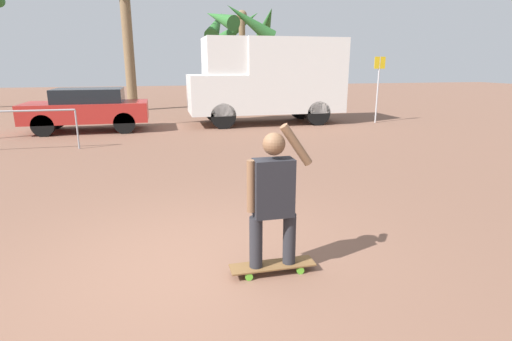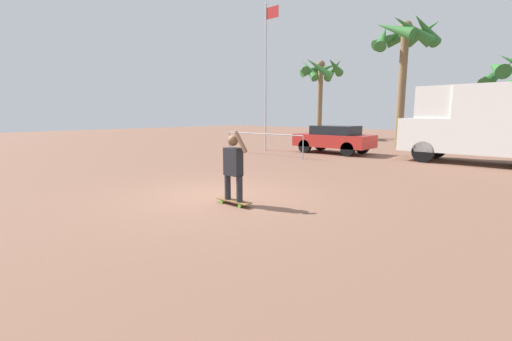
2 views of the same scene
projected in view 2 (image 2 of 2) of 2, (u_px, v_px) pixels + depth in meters
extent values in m
plane|color=brown|center=(218.00, 196.00, 8.45)|extent=(80.00, 80.00, 0.00)
cube|color=brown|center=(234.00, 201.00, 7.63)|extent=(0.93, 0.24, 0.02)
cylinder|color=#66C633|center=(222.00, 202.00, 7.75)|extent=(0.08, 0.03, 0.08)
cylinder|color=#66C633|center=(228.00, 200.00, 7.90)|extent=(0.08, 0.03, 0.08)
cylinder|color=#66C633|center=(240.00, 206.00, 7.38)|extent=(0.08, 0.03, 0.08)
cylinder|color=#66C633|center=(246.00, 204.00, 7.52)|extent=(0.08, 0.03, 0.08)
cylinder|color=#28282D|center=(228.00, 187.00, 7.71)|extent=(0.14, 0.14, 0.57)
cylinder|color=#28282D|center=(239.00, 189.00, 7.46)|extent=(0.14, 0.14, 0.57)
cube|color=#232328|center=(233.00, 162.00, 7.49)|extent=(0.41, 0.22, 0.61)
sphere|color=brown|center=(233.00, 141.00, 7.41)|extent=(0.23, 0.23, 0.23)
cylinder|color=brown|center=(226.00, 159.00, 7.64)|extent=(0.09, 0.09, 0.54)
cylinder|color=brown|center=(241.00, 142.00, 7.26)|extent=(0.35, 0.09, 0.45)
cylinder|color=black|center=(423.00, 152.00, 14.35)|extent=(0.90, 0.28, 0.90)
cylinder|color=black|center=(436.00, 148.00, 15.73)|extent=(0.90, 0.28, 0.90)
cube|color=white|center=(429.00, 134.00, 14.98)|extent=(2.01, 2.14, 1.39)
cube|color=black|center=(420.00, 128.00, 15.20)|extent=(0.04, 1.82, 0.69)
cube|color=white|center=(512.00, 120.00, 12.99)|extent=(3.74, 2.14, 2.70)
cube|color=white|center=(439.00, 103.00, 14.57)|extent=(1.41, 1.97, 1.31)
cylinder|color=black|center=(305.00, 146.00, 17.95)|extent=(0.69, 0.22, 0.69)
cylinder|color=black|center=(321.00, 144.00, 19.12)|extent=(0.69, 0.22, 0.69)
cylinder|color=black|center=(348.00, 149.00, 16.35)|extent=(0.69, 0.22, 0.69)
cylinder|color=black|center=(362.00, 147.00, 17.52)|extent=(0.69, 0.22, 0.69)
cube|color=#B22823|center=(333.00, 141.00, 17.68)|extent=(3.94, 1.81, 0.63)
cube|color=black|center=(336.00, 130.00, 17.53)|extent=(2.17, 1.59, 0.45)
cone|color=#2D6B2D|center=(498.00, 73.00, 19.63)|extent=(1.80, 2.90, 2.06)
cone|color=#2D6B2D|center=(496.00, 68.00, 18.82)|extent=(1.81, 2.98, 1.48)
cylinder|color=brown|center=(402.00, 88.00, 21.10)|extent=(0.48, 0.48, 7.17)
sphere|color=brown|center=(406.00, 27.00, 20.51)|extent=(0.77, 0.77, 0.77)
cone|color=#2D6B2D|center=(426.00, 29.00, 19.54)|extent=(1.32, 2.66, 1.83)
cone|color=#2D6B2D|center=(423.00, 32.00, 20.90)|extent=(2.61, 1.99, 1.37)
cone|color=#2D6B2D|center=(408.00, 35.00, 21.64)|extent=(2.72, 1.27, 1.39)
cone|color=#2D6B2D|center=(390.00, 38.00, 21.73)|extent=(1.78, 2.62, 1.79)
cone|color=#2D6B2D|center=(383.00, 37.00, 21.14)|extent=(1.33, 2.56, 2.06)
cone|color=#2D6B2D|center=(394.00, 29.00, 19.79)|extent=(2.70, 1.16, 1.61)
cone|color=#2D6B2D|center=(412.00, 29.00, 19.34)|extent=(2.45, 2.02, 2.00)
cylinder|color=brown|center=(320.00, 102.00, 28.52)|extent=(0.42, 0.42, 6.05)
sphere|color=brown|center=(321.00, 64.00, 28.03)|extent=(0.67, 0.67, 0.67)
cone|color=#2D6B2D|center=(335.00, 66.00, 27.41)|extent=(0.99, 2.54, 1.44)
cone|color=#2D6B2D|center=(334.00, 70.00, 28.45)|extent=(2.39, 1.79, 1.82)
cone|color=#2D6B2D|center=(324.00, 69.00, 29.15)|extent=(2.55, 1.43, 1.46)
cone|color=#2D6B2D|center=(314.00, 69.00, 29.18)|extent=(1.81, 2.48, 1.43)
cone|color=#2D6B2D|center=(306.00, 68.00, 28.26)|extent=(1.89, 2.45, 1.39)
cone|color=#2D6B2D|center=(309.00, 69.00, 27.58)|extent=(2.35, 1.47, 2.04)
cone|color=#2D6B2D|center=(319.00, 68.00, 26.97)|extent=(2.39, 1.57, 1.95)
cylinder|color=#B7B7BC|center=(266.00, 80.00, 18.61)|extent=(0.09, 0.09, 7.68)
sphere|color=#B7B7BC|center=(266.00, 4.00, 17.98)|extent=(0.12, 0.12, 0.12)
cube|color=#B22323|center=(273.00, 12.00, 17.77)|extent=(0.79, 0.02, 0.58)
cylinder|color=#99999E|center=(263.00, 134.00, 16.76)|extent=(4.73, 0.05, 0.05)
cylinder|color=#99999E|center=(230.00, 142.00, 18.39)|extent=(0.04, 0.04, 1.05)
cylinder|color=#99999E|center=(303.00, 148.00, 15.29)|extent=(0.04, 0.04, 1.05)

